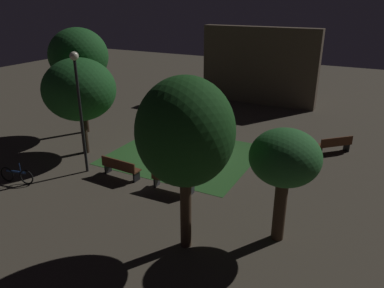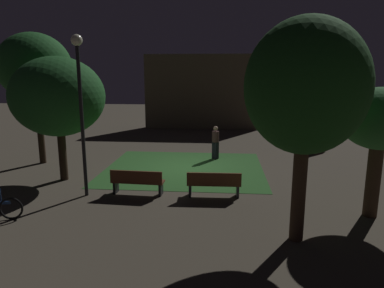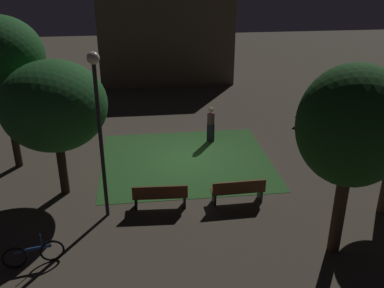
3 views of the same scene
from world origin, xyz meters
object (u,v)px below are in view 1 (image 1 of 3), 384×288
(tree_back_left, at_px, (285,160))
(tree_left_canopy, at_px, (79,56))
(bench_near_trees, at_px, (173,180))
(lamp_post_plaza_west, at_px, (79,95))
(pedestrian, at_px, (223,132))
(tree_tall_center, at_px, (79,90))
(bicycle, at_px, (17,175))
(tree_right_canopy, at_px, (185,133))
(bench_front_right, at_px, (335,144))
(bench_path_side, at_px, (120,167))

(tree_back_left, height_order, tree_left_canopy, tree_left_canopy)
(bench_near_trees, height_order, lamp_post_plaza_west, lamp_post_plaza_west)
(pedestrian, bearing_deg, bench_near_trees, -89.33)
(bench_near_trees, distance_m, tree_tall_center, 6.63)
(tree_left_canopy, bearing_deg, tree_back_left, -21.45)
(tree_left_canopy, bearing_deg, tree_tall_center, -48.10)
(tree_tall_center, height_order, pedestrian, tree_tall_center)
(bicycle, bearing_deg, pedestrian, 51.48)
(tree_left_canopy, distance_m, tree_right_canopy, 12.12)
(bench_front_right, distance_m, lamp_post_plaza_west, 12.37)
(tree_back_left, xyz_separation_m, tree_left_canopy, (-12.59, 4.94, 1.53))
(tree_left_canopy, bearing_deg, bench_path_side, -35.10)
(tree_back_left, bearing_deg, bench_front_right, 85.78)
(tree_right_canopy, bearing_deg, bench_front_right, 72.84)
(tree_tall_center, relative_size, tree_left_canopy, 0.81)
(bench_front_right, bearing_deg, bench_near_trees, -126.29)
(bench_front_right, relative_size, bicycle, 1.02)
(tree_back_left, xyz_separation_m, tree_right_canopy, (-2.45, -1.68, 0.98))
(bench_near_trees, relative_size, tree_right_canopy, 0.34)
(bench_front_right, distance_m, pedestrian, 5.58)
(bench_path_side, distance_m, bicycle, 4.29)
(tree_left_canopy, relative_size, pedestrian, 3.62)
(tree_tall_center, bearing_deg, bicycle, -94.07)
(tree_left_canopy, bearing_deg, bench_near_trees, -25.35)
(tree_tall_center, relative_size, tree_right_canopy, 0.88)
(tree_back_left, distance_m, tree_left_canopy, 13.61)
(bench_near_trees, height_order, bicycle, bicycle)
(tree_tall_center, bearing_deg, lamp_post_plaza_west, -46.64)
(bench_front_right, distance_m, bicycle, 14.79)
(bench_front_right, height_order, tree_tall_center, tree_tall_center)
(bicycle, bearing_deg, tree_right_canopy, -2.85)
(bench_front_right, xyz_separation_m, tree_tall_center, (-11.07, -5.65, 2.73))
(tree_right_canopy, height_order, pedestrian, tree_right_canopy)
(bench_path_side, relative_size, lamp_post_plaza_west, 0.35)
(bench_front_right, xyz_separation_m, lamp_post_plaza_west, (-9.52, -7.29, 3.03))
(bench_path_side, height_order, tree_right_canopy, tree_right_canopy)
(bench_near_trees, relative_size, bicycle, 1.14)
(tree_left_canopy, height_order, lamp_post_plaza_west, tree_left_canopy)
(tree_tall_center, bearing_deg, bench_near_trees, -13.60)
(bicycle, xyz_separation_m, pedestrian, (6.09, 7.65, 0.51))
(bench_path_side, height_order, pedestrian, pedestrian)
(tree_back_left, bearing_deg, lamp_post_plaza_west, 174.01)
(bench_near_trees, xyz_separation_m, tree_right_canopy, (2.13, -2.84, 3.28))
(lamp_post_plaza_west, bearing_deg, tree_tall_center, 133.36)
(tree_tall_center, bearing_deg, bench_front_right, 27.04)
(bench_path_side, relative_size, tree_back_left, 0.49)
(bench_near_trees, bearing_deg, bicycle, -158.49)
(bench_path_side, distance_m, pedestrian, 5.83)
(bench_front_right, bearing_deg, tree_right_canopy, -107.16)
(bench_front_right, bearing_deg, tree_back_left, -94.22)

